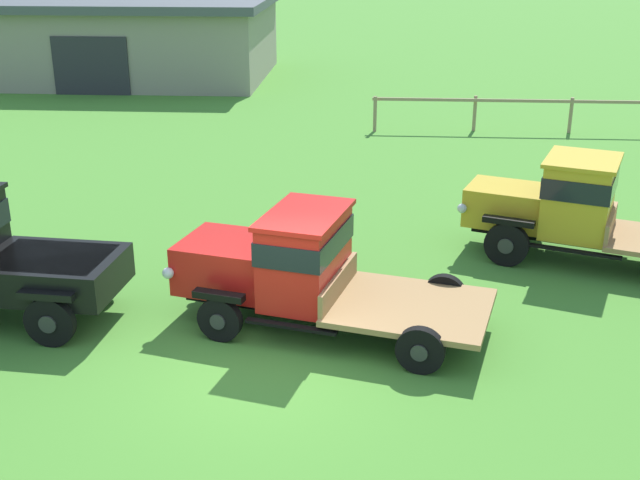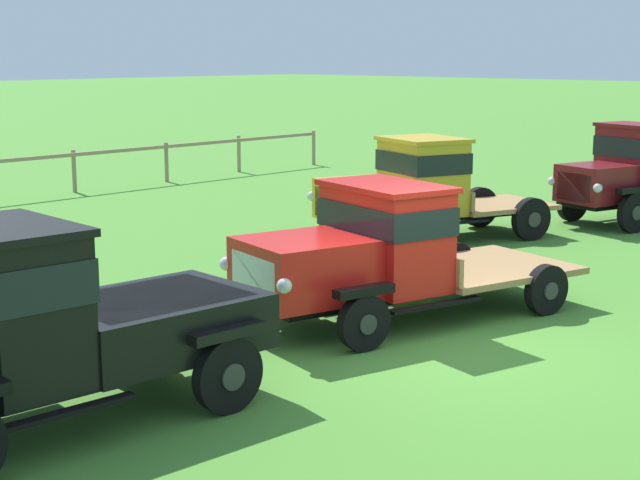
{
  "view_description": "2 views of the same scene",
  "coord_description": "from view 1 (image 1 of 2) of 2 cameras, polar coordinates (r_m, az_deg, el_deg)",
  "views": [
    {
      "loc": [
        1.63,
        -10.99,
        6.37
      ],
      "look_at": [
        0.68,
        3.0,
        1.0
      ],
      "focal_mm": 45.0,
      "sensor_mm": 36.0,
      "label": 1
    },
    {
      "loc": [
        -10.41,
        -7.24,
        3.89
      ],
      "look_at": [
        0.68,
        3.0,
        1.0
      ],
      "focal_mm": 55.0,
      "sensor_mm": 36.0,
      "label": 2
    }
  ],
  "objects": [
    {
      "name": "paddock_fence",
      "position": [
        28.68,
        17.29,
        8.97
      ],
      "size": [
        13.22,
        0.59,
        1.2
      ],
      "color": "#997F60",
      "rests_on": "ground"
    },
    {
      "name": "vintage_truck_far_side",
      "position": [
        17.22,
        17.31,
        2.33
      ],
      "size": [
        5.5,
        3.44,
        2.18
      ],
      "color": "black",
      "rests_on": "ground"
    },
    {
      "name": "vintage_truck_midrow_center",
      "position": [
        13.73,
        -1.78,
        -1.85
      ],
      "size": [
        5.74,
        3.34,
        2.04
      ],
      "color": "black",
      "rests_on": "ground"
    },
    {
      "name": "farm_shed",
      "position": [
        40.72,
        -17.79,
        13.61
      ],
      "size": [
        19.65,
        10.08,
        3.63
      ],
      "color": "gray",
      "rests_on": "ground"
    },
    {
      "name": "ground_plane",
      "position": [
        12.81,
        -4.0,
        -8.93
      ],
      "size": [
        240.0,
        240.0,
        0.0
      ],
      "primitive_type": "plane",
      "color": "#47842D"
    }
  ]
}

